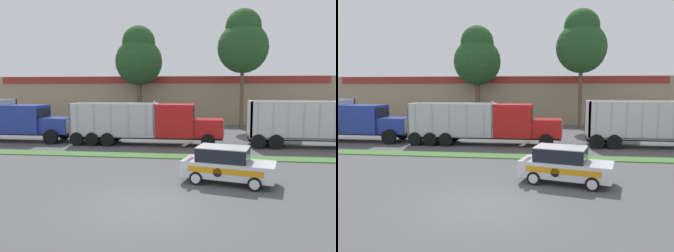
% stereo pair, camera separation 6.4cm
% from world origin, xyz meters
% --- Properties ---
extents(ground_plane, '(600.00, 600.00, 0.00)m').
position_xyz_m(ground_plane, '(0.00, 0.00, 0.00)').
color(ground_plane, '#515154').
extents(grass_verge, '(120.00, 1.42, 0.06)m').
position_xyz_m(grass_verge, '(0.00, 8.86, 0.03)').
color(grass_verge, '#477538').
rests_on(grass_verge, ground_plane).
extents(centre_line_2, '(2.40, 0.14, 0.01)m').
position_xyz_m(centre_line_2, '(-12.22, 13.57, 0.00)').
color(centre_line_2, yellow).
rests_on(centre_line_2, ground_plane).
extents(centre_line_3, '(2.40, 0.14, 0.01)m').
position_xyz_m(centre_line_3, '(-6.82, 13.57, 0.00)').
color(centre_line_3, yellow).
rests_on(centre_line_3, ground_plane).
extents(centre_line_4, '(2.40, 0.14, 0.01)m').
position_xyz_m(centre_line_4, '(-1.42, 13.57, 0.00)').
color(centre_line_4, yellow).
rests_on(centre_line_4, ground_plane).
extents(centre_line_5, '(2.40, 0.14, 0.01)m').
position_xyz_m(centre_line_5, '(3.98, 13.57, 0.00)').
color(centre_line_5, yellow).
rests_on(centre_line_5, ground_plane).
extents(centre_line_6, '(2.40, 0.14, 0.01)m').
position_xyz_m(centre_line_6, '(9.38, 13.57, 0.00)').
color(centre_line_6, yellow).
rests_on(centre_line_6, ground_plane).
extents(dump_truck_mid, '(11.78, 2.71, 3.46)m').
position_xyz_m(dump_truck_mid, '(-1.33, 13.24, 1.60)').
color(dump_truck_mid, black).
rests_on(dump_truck_mid, ground_plane).
extents(dump_truck_trail, '(11.30, 2.76, 3.46)m').
position_xyz_m(dump_truck_trail, '(-13.63, 13.56, 1.61)').
color(dump_truck_trail, black).
rests_on(dump_truck_trail, ground_plane).
extents(rally_car, '(4.51, 2.68, 1.74)m').
position_xyz_m(rally_car, '(3.24, 3.42, 0.87)').
color(rally_car, silver).
rests_on(rally_car, ground_plane).
extents(store_building_backdrop, '(42.20, 12.10, 5.80)m').
position_xyz_m(store_building_backdrop, '(-3.89, 33.84, 2.90)').
color(store_building_backdrop, '#9E896B').
rests_on(store_building_backdrop, ground_plane).
extents(tree_behind_left, '(5.32, 5.32, 12.59)m').
position_xyz_m(tree_behind_left, '(5.87, 24.01, 9.12)').
color(tree_behind_left, brown).
rests_on(tree_behind_left, ground_plane).
extents(tree_behind_centre, '(5.47, 5.47, 11.54)m').
position_xyz_m(tree_behind_centre, '(-5.75, 26.21, 7.94)').
color(tree_behind_centre, brown).
rests_on(tree_behind_centre, ground_plane).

